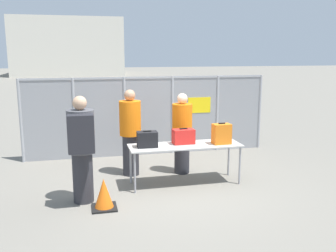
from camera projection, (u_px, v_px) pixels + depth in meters
ground_plane at (172, 186)px, 7.22m from camera, size 120.00×120.00×0.00m
fence_section at (149, 114)px, 9.32m from camera, size 6.09×0.07×1.96m
inspection_table at (185, 148)px, 7.24m from camera, size 2.18×0.68×0.78m
suitcase_black at (147, 139)px, 7.03m from camera, size 0.39×0.26×0.32m
suitcase_red at (183, 136)px, 7.29m from camera, size 0.42×0.26×0.31m
suitcase_orange at (222, 134)px, 7.27m from camera, size 0.36×0.23×0.42m
traveler_hooded at (82, 146)px, 6.24m from camera, size 0.46×0.71×1.84m
security_worker_near at (182, 132)px, 7.89m from camera, size 0.42×0.42×1.71m
security_worker_far at (130, 131)px, 7.75m from camera, size 0.45×0.45×1.80m
utility_trailer at (194, 122)px, 11.77m from camera, size 3.56×2.28×0.65m
distant_hangar at (69, 47)px, 44.12m from camera, size 11.94×10.35×6.33m
traffic_cone at (104, 195)px, 6.15m from camera, size 0.41×0.41×0.51m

